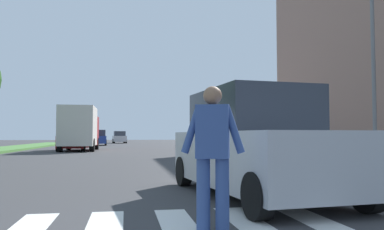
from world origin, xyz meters
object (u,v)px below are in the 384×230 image
at_px(sedan_far_horizon, 119,138).
at_px(truck_box_delivery, 80,128).
at_px(suv_crossing, 254,145).
at_px(sedan_distant, 98,138).
at_px(pedestrian_performer, 213,151).
at_px(sedan_midblock, 76,139).
at_px(street_lamp_right, 370,40).

bearing_deg(sedan_far_horizon, truck_box_delivery, -95.21).
height_order(suv_crossing, sedan_distant, suv_crossing).
xyz_separation_m(pedestrian_performer, suv_crossing, (1.36, 2.52, -0.00)).
relative_size(sedan_midblock, truck_box_delivery, 0.74).
distance_m(street_lamp_right, sedan_midblock, 20.99).
relative_size(pedestrian_performer, suv_crossing, 0.35).
xyz_separation_m(suv_crossing, truck_box_delivery, (-5.59, 22.34, 0.70)).
bearing_deg(pedestrian_performer, sedan_far_horizon, 91.96).
bearing_deg(street_lamp_right, sedan_far_horizon, 102.37).
relative_size(sedan_far_horizon, truck_box_delivery, 0.68).
distance_m(sedan_far_horizon, truck_box_delivery, 27.13).
distance_m(sedan_midblock, sedan_distant, 15.34).
bearing_deg(sedan_midblock, street_lamp_right, -53.48).
bearing_deg(sedan_distant, street_lamp_right, -69.90).
bearing_deg(sedan_distant, pedestrian_performer, -84.45).
distance_m(suv_crossing, truck_box_delivery, 23.04).
xyz_separation_m(street_lamp_right, sedan_distant, (-11.68, 31.92, -3.81)).
distance_m(pedestrian_performer, suv_crossing, 2.86).
xyz_separation_m(sedan_distant, truck_box_delivery, (-0.32, -15.41, 0.85)).
height_order(sedan_distant, sedan_far_horizon, sedan_distant).
xyz_separation_m(pedestrian_performer, sedan_midblock, (-4.52, 24.94, -0.12)).
xyz_separation_m(sedan_midblock, truck_box_delivery, (0.28, -0.08, 0.82)).
distance_m(street_lamp_right, sedan_distant, 34.20).
relative_size(sedan_distant, sedan_far_horizon, 1.04).
distance_m(suv_crossing, sedan_midblock, 23.18).
height_order(sedan_distant, truck_box_delivery, truck_box_delivery).
xyz_separation_m(sedan_distant, sedan_far_horizon, (2.14, 11.59, -0.01)).
bearing_deg(suv_crossing, pedestrian_performer, -118.36).
height_order(suv_crossing, sedan_midblock, suv_crossing).
distance_m(street_lamp_right, suv_crossing, 9.41).
distance_m(pedestrian_performer, truck_box_delivery, 25.23).
bearing_deg(suv_crossing, sedan_far_horizon, 93.63).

